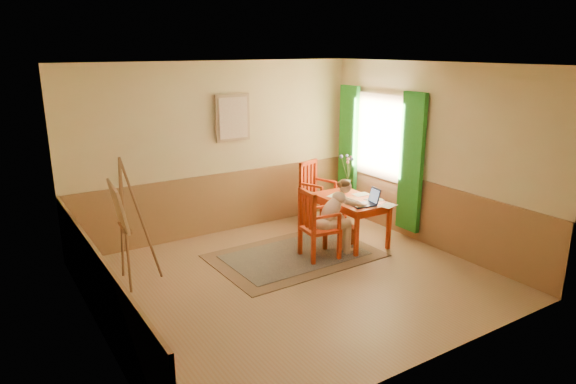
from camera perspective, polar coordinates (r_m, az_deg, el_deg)
room at (r=6.45m, az=0.76°, el=1.53°), size 5.04×4.54×2.84m
wainscot at (r=7.37m, az=-2.68°, el=-3.96°), size 5.00×4.50×1.00m
window at (r=8.77m, az=10.08°, el=4.78°), size 0.12×2.01×2.20m
wall_portrait at (r=8.36m, az=-6.18°, el=8.25°), size 0.60×0.05×0.76m
rug at (r=7.66m, az=0.79°, el=-7.09°), size 2.44×1.65×0.02m
table at (r=8.07m, az=7.02°, el=-1.31°), size 0.75×1.22×0.72m
chair_left at (r=7.41m, az=3.21°, el=-3.64°), size 0.53×0.51×1.05m
chair_back at (r=8.93m, az=3.12°, el=-0.08°), size 0.62×0.64×1.09m
figure at (r=7.52m, az=5.33°, el=-2.49°), size 0.87×0.41×1.15m
laptop at (r=7.72m, az=8.80°, el=-1.08°), size 0.44×0.30×0.25m
papers at (r=8.04m, az=8.53°, el=-0.74°), size 0.69×1.11×0.00m
vase at (r=8.49m, az=6.67°, el=2.09°), size 0.21×0.30×0.59m
wastebasket at (r=8.15m, az=6.84°, el=-4.78°), size 0.33×0.33×0.27m
easel at (r=6.79m, az=-18.12°, el=-2.02°), size 0.59×0.76×1.70m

